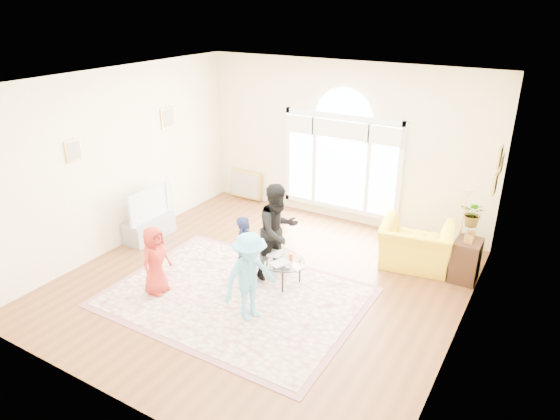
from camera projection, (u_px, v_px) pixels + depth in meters
The scene contains 17 objects.
ground at pixel (262, 283), 8.09m from camera, with size 6.00×6.00×0.00m, color brown.
room_shell at pixel (340, 147), 9.71m from camera, with size 6.00×6.00×6.00m.
area_rug at pixel (235, 297), 7.69m from camera, with size 3.60×2.60×0.02m, color beige.
rug_border at pixel (235, 297), 7.69m from camera, with size 3.80×2.80×0.01m, color #955E62.
tv_console at pixel (149, 228), 9.53m from camera, with size 0.45×1.00×0.42m, color #909398.
television at pixel (147, 203), 9.32m from camera, with size 0.17×1.06×0.61m.
coffee_table at pixel (274, 258), 8.01m from camera, with size 1.26×0.94×0.54m.
armchair at pixel (416, 245), 8.47m from camera, with size 1.18×1.03×0.77m, color yellow.
side_cabinet at pixel (466, 260), 8.06m from camera, with size 0.40×0.50×0.70m, color black.
floor_lamp at pixel (466, 201), 7.91m from camera, with size 0.27×0.27×1.51m.
plant_pedestal at pixel (468, 245), 8.57m from camera, with size 0.20×0.20×0.70m, color white.
potted_plant at pixel (474, 214), 8.34m from camera, with size 0.41×0.36×0.46m, color #33722D.
leaning_picture at pixel (246, 199), 11.45m from camera, with size 0.80×0.05×0.62m, color tan.
child_red at pixel (155, 260), 7.60m from camera, with size 0.54×0.35×1.11m, color #AF2B1F.
child_navy at pixel (246, 250), 7.87m from camera, with size 0.42×0.27×1.14m, color #151A3B.
child_black at pixel (278, 231), 7.99m from camera, with size 0.77×0.60×1.59m, color black.
child_blue at pixel (250, 277), 6.94m from camera, with size 0.86×0.49×1.33m, color #58B2D8.
Camera 1 is at (3.79, -5.85, 4.28)m, focal length 32.00 mm.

